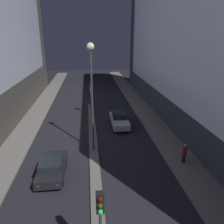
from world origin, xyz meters
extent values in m
cube|color=#2D333D|center=(11.68, 21.75, 9.51)|extent=(6.00, 43.50, 19.02)
cube|color=white|center=(8.70, 21.75, 10.46)|extent=(0.05, 36.97, 14.45)
cube|color=#66605B|center=(0.00, 15.01, 0.06)|extent=(0.81, 28.02, 0.11)
cube|color=black|center=(0.00, 3.96, 3.91)|extent=(0.32, 0.28, 0.90)
sphere|color=#4C0F0F|center=(0.00, 3.78, 4.21)|extent=(0.20, 0.20, 0.20)
sphere|color=#4C380A|center=(0.00, 3.78, 3.91)|extent=(0.20, 0.20, 0.20)
sphere|color=#1EEA4C|center=(0.00, 3.78, 3.61)|extent=(0.20, 0.20, 0.20)
cylinder|color=#383838|center=(0.00, 24.47, 1.79)|extent=(0.12, 0.12, 3.35)
cube|color=black|center=(0.00, 24.47, 3.91)|extent=(0.32, 0.28, 0.90)
sphere|color=#4C0F0F|center=(0.00, 24.29, 4.21)|extent=(0.20, 0.20, 0.20)
sphere|color=#4C380A|center=(0.00, 24.29, 3.91)|extent=(0.20, 0.20, 0.20)
sphere|color=#1EEA4C|center=(0.00, 24.29, 3.61)|extent=(0.20, 0.20, 0.20)
cylinder|color=#383838|center=(0.00, 15.03, 4.57)|extent=(0.16, 0.16, 8.91)
sphere|color=#F9EAB2|center=(0.00, 15.03, 9.21)|extent=(0.61, 0.61, 0.61)
cube|color=black|center=(-3.18, 11.58, 0.64)|extent=(1.85, 4.21, 0.63)
cube|color=black|center=(-3.18, 11.26, 1.23)|extent=(1.57, 1.89, 0.55)
cube|color=red|center=(-3.83, 9.47, 0.67)|extent=(0.14, 0.04, 0.10)
cube|color=red|center=(-2.54, 9.47, 0.67)|extent=(0.14, 0.04, 0.10)
cylinder|color=black|center=(-4.00, 12.88, 0.32)|extent=(0.22, 0.64, 0.64)
cylinder|color=black|center=(-2.37, 12.88, 0.32)|extent=(0.22, 0.64, 0.64)
cylinder|color=black|center=(-4.00, 10.27, 0.32)|extent=(0.22, 0.64, 0.64)
cylinder|color=black|center=(-2.37, 10.27, 0.32)|extent=(0.22, 0.64, 0.64)
cube|color=#B2B2B7|center=(3.18, 20.55, 0.65)|extent=(1.84, 4.69, 0.66)
cube|color=black|center=(3.18, 20.90, 1.28)|extent=(1.57, 2.11, 0.60)
cube|color=red|center=(2.54, 22.89, 0.68)|extent=(0.14, 0.04, 0.10)
cube|color=red|center=(3.83, 22.89, 0.68)|extent=(0.14, 0.04, 0.10)
cylinder|color=black|center=(2.37, 22.00, 0.32)|extent=(0.22, 0.64, 0.64)
cylinder|color=black|center=(3.99, 22.00, 0.32)|extent=(0.22, 0.64, 0.64)
cylinder|color=black|center=(2.37, 19.10, 0.32)|extent=(0.22, 0.64, 0.64)
cylinder|color=black|center=(3.99, 19.10, 0.32)|extent=(0.22, 0.64, 0.64)
cylinder|color=black|center=(7.28, 12.02, 0.52)|extent=(0.29, 0.29, 0.76)
cylinder|color=maroon|center=(7.28, 12.02, 1.24)|extent=(0.39, 0.39, 0.68)
sphere|color=tan|center=(7.28, 12.02, 1.69)|extent=(0.22, 0.22, 0.22)
camera|label=1|loc=(-0.29, -2.86, 10.00)|focal=35.00mm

